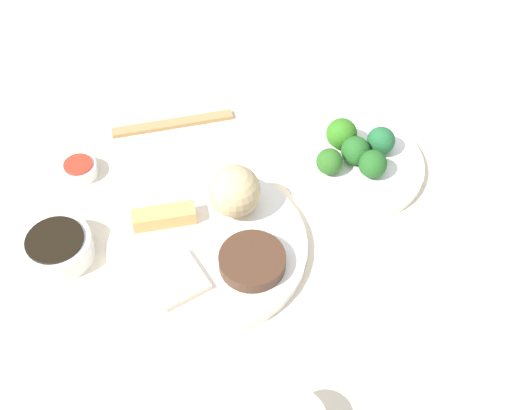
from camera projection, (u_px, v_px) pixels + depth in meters
name	position (u px, v px, depth m)	size (l,w,h in m)	color
tabletop	(216.00, 245.00, 0.95)	(2.20, 2.20, 0.02)	beige
main_plate	(208.00, 246.00, 0.93)	(0.30, 0.30, 0.02)	white
rice_scoop	(234.00, 191.00, 0.93)	(0.08, 0.08, 0.08)	tan
spring_roll	(164.00, 217.00, 0.94)	(0.09, 0.03, 0.03)	#DD9E53
crab_rangoon_wonton	(177.00, 279.00, 0.88)	(0.07, 0.08, 0.01)	beige
stir_fry_heap	(252.00, 261.00, 0.89)	(0.10, 0.10, 0.02)	#442A1B
broccoli_plate	(353.00, 165.00, 1.04)	(0.24, 0.24, 0.01)	white
broccoli_floret_0	(356.00, 151.00, 1.01)	(0.05, 0.05, 0.05)	#235D22
broccoli_floret_1	(329.00, 162.00, 1.00)	(0.04, 0.04, 0.04)	#2B6220
broccoli_floret_2	(373.00, 164.00, 1.00)	(0.05, 0.05, 0.05)	#225A20
broccoli_floret_3	(342.00, 134.00, 1.04)	(0.05, 0.05, 0.05)	#31731C
broccoli_floret_5	(381.00, 141.00, 1.03)	(0.05, 0.05, 0.05)	#206133
soy_sauce_bowl	(58.00, 248.00, 0.92)	(0.10, 0.10, 0.04)	white
soy_sauce_bowl_liquid	(54.00, 240.00, 0.90)	(0.08, 0.08, 0.00)	black
sauce_ramekin_sweet_and_sour	(80.00, 170.00, 1.02)	(0.06, 0.06, 0.02)	white
sauce_ramekin_sweet_and_sour_liquid	(78.00, 164.00, 1.01)	(0.05, 0.05, 0.00)	red
chopsticks_pair	(173.00, 124.00, 1.10)	(0.21, 0.02, 0.01)	#A9804D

